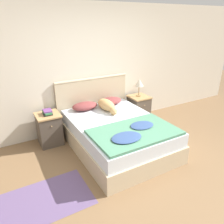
{
  "coord_description": "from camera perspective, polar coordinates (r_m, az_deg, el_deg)",
  "views": [
    {
      "loc": [
        -1.71,
        -2.0,
        2.22
      ],
      "look_at": [
        0.11,
        1.23,
        0.65
      ],
      "focal_mm": 35.0,
      "sensor_mm": 36.0,
      "label": 1
    }
  ],
  "objects": [
    {
      "name": "pillow_left",
      "position": [
        4.41,
        -7.11,
        1.57
      ],
      "size": [
        0.52,
        0.33,
        0.15
      ],
      "color": "brown",
      "rests_on": "bed"
    },
    {
      "name": "table_lamp",
      "position": [
        4.96,
        7.11,
        7.46
      ],
      "size": [
        0.2,
        0.2,
        0.39
      ],
      "color": "#9E7A4C",
      "rests_on": "nightstand_right"
    },
    {
      "name": "rug",
      "position": [
        3.27,
        -17.15,
        -21.1
      ],
      "size": [
        1.21,
        0.8,
        0.0
      ],
      "color": "#604C75",
      "rests_on": "ground_plane"
    },
    {
      "name": "bed",
      "position": [
        4.03,
        1.43,
        -5.95
      ],
      "size": [
        1.52,
        2.02,
        0.55
      ],
      "color": "#C6B28E",
      "rests_on": "ground_plane"
    },
    {
      "name": "nightstand_right",
      "position": [
        5.14,
        6.96,
        0.9
      ],
      "size": [
        0.43,
        0.45,
        0.61
      ],
      "color": "#4C4238",
      "rests_on": "ground_plane"
    },
    {
      "name": "ground_plane",
      "position": [
        3.45,
        8.85,
        -17.53
      ],
      "size": [
        16.0,
        16.0,
        0.0
      ],
      "primitive_type": "plane",
      "color": "brown"
    },
    {
      "name": "nightstand_left",
      "position": [
        4.33,
        -16.06,
        -4.27
      ],
      "size": [
        0.43,
        0.45,
        0.61
      ],
      "color": "#4C4238",
      "rests_on": "ground_plane"
    },
    {
      "name": "pillow_right",
      "position": [
        4.65,
        -0.49,
        2.88
      ],
      "size": [
        0.52,
        0.33,
        0.15
      ],
      "color": "brown",
      "rests_on": "bed"
    },
    {
      "name": "dog",
      "position": [
        4.35,
        -1.38,
        1.76
      ],
      "size": [
        0.25,
        0.74,
        0.21
      ],
      "color": "tan",
      "rests_on": "bed"
    },
    {
      "name": "headboard",
      "position": [
        4.74,
        -4.97,
        2.65
      ],
      "size": [
        1.6,
        0.06,
        1.12
      ],
      "color": "#C6B28E",
      "rests_on": "ground_plane"
    },
    {
      "name": "quilt",
      "position": [
        3.49,
        5.86,
        -5.25
      ],
      "size": [
        1.37,
        0.87,
        0.08
      ],
      "color": "#4C8466",
      "rests_on": "bed"
    },
    {
      "name": "wall_back",
      "position": [
        4.57,
        -6.99,
        10.85
      ],
      "size": [
        9.0,
        0.06,
        2.55
      ],
      "color": "beige",
      "rests_on": "ground_plane"
    },
    {
      "name": "book_stack",
      "position": [
        4.19,
        -16.53,
        -0.07
      ],
      "size": [
        0.18,
        0.22,
        0.08
      ],
      "color": "#232328",
      "rests_on": "nightstand_left"
    }
  ]
}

